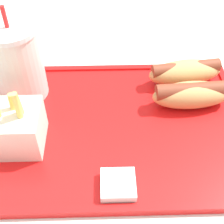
{
  "coord_description": "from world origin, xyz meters",
  "views": [
    {
      "loc": [
        0.0,
        -0.34,
        1.17
      ],
      "look_at": [
        0.01,
        0.01,
        0.82
      ],
      "focal_mm": 50.0,
      "sensor_mm": 36.0,
      "label": 1
    }
  ],
  "objects_px": {
    "fries_carton": "(9,128)",
    "hot_dog_far": "(184,72)",
    "soda_cup": "(16,62)",
    "hot_dog_near": "(191,94)",
    "sauce_cup_mayo": "(117,185)"
  },
  "relations": [
    {
      "from": "fries_carton",
      "to": "hot_dog_far",
      "type": "bearing_deg",
      "value": 25.24
    },
    {
      "from": "hot_dog_far",
      "to": "fries_carton",
      "type": "distance_m",
      "value": 0.33
    },
    {
      "from": "soda_cup",
      "to": "hot_dog_near",
      "type": "xyz_separation_m",
      "value": [
        0.3,
        -0.04,
        -0.04
      ]
    },
    {
      "from": "hot_dog_far",
      "to": "hot_dog_near",
      "type": "height_order",
      "value": "same"
    },
    {
      "from": "hot_dog_near",
      "to": "fries_carton",
      "type": "xyz_separation_m",
      "value": [
        -0.3,
        -0.08,
        0.01
      ]
    },
    {
      "from": "hot_dog_far",
      "to": "hot_dog_near",
      "type": "relative_size",
      "value": 1.02
    },
    {
      "from": "soda_cup",
      "to": "fries_carton",
      "type": "relative_size",
      "value": 1.49
    },
    {
      "from": "sauce_cup_mayo",
      "to": "hot_dog_near",
      "type": "bearing_deg",
      "value": 50.73
    },
    {
      "from": "hot_dog_far",
      "to": "fries_carton",
      "type": "bearing_deg",
      "value": -154.76
    },
    {
      "from": "hot_dog_near",
      "to": "sauce_cup_mayo",
      "type": "distance_m",
      "value": 0.21
    },
    {
      "from": "soda_cup",
      "to": "sauce_cup_mayo",
      "type": "height_order",
      "value": "soda_cup"
    },
    {
      "from": "soda_cup",
      "to": "hot_dog_far",
      "type": "bearing_deg",
      "value": 3.98
    },
    {
      "from": "hot_dog_near",
      "to": "soda_cup",
      "type": "bearing_deg",
      "value": 172.17
    },
    {
      "from": "soda_cup",
      "to": "hot_dog_far",
      "type": "distance_m",
      "value": 0.3
    },
    {
      "from": "hot_dog_far",
      "to": "sauce_cup_mayo",
      "type": "distance_m",
      "value": 0.26
    }
  ]
}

